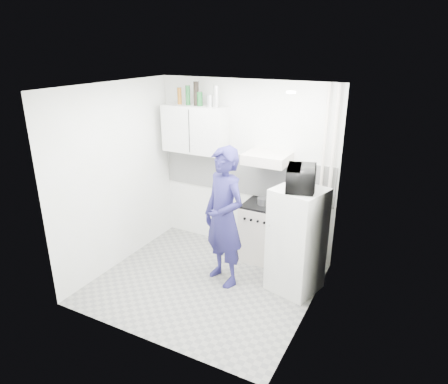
% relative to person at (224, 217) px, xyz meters
% --- Properties ---
extents(floor, '(2.80, 2.80, 0.00)m').
position_rel_person_xyz_m(floor, '(-0.19, -0.20, -0.94)').
color(floor, gray).
rests_on(floor, ground).
extents(ceiling, '(2.80, 2.80, 0.00)m').
position_rel_person_xyz_m(ceiling, '(-0.19, -0.20, 1.66)').
color(ceiling, white).
rests_on(ceiling, wall_back).
extents(wall_back, '(2.80, 0.00, 2.80)m').
position_rel_person_xyz_m(wall_back, '(-0.19, 1.05, 0.36)').
color(wall_back, white).
rests_on(wall_back, floor).
extents(wall_left, '(0.00, 2.60, 2.60)m').
position_rel_person_xyz_m(wall_left, '(-1.59, -0.20, 0.36)').
color(wall_left, white).
rests_on(wall_left, floor).
extents(wall_right, '(0.00, 2.60, 2.60)m').
position_rel_person_xyz_m(wall_right, '(1.21, -0.20, 0.36)').
color(wall_right, white).
rests_on(wall_right, floor).
extents(person, '(0.81, 0.69, 1.88)m').
position_rel_person_xyz_m(person, '(0.00, 0.00, 0.00)').
color(person, navy).
rests_on(person, floor).
extents(stove, '(0.53, 0.53, 0.85)m').
position_rel_person_xyz_m(stove, '(0.21, 0.80, -0.51)').
color(stove, silver).
rests_on(stove, floor).
extents(fridge, '(0.71, 0.71, 1.40)m').
position_rel_person_xyz_m(fridge, '(0.91, 0.27, -0.24)').
color(fridge, silver).
rests_on(fridge, floor).
extents(stove_top, '(0.51, 0.51, 0.03)m').
position_rel_person_xyz_m(stove_top, '(0.21, 0.80, -0.07)').
color(stove_top, black).
rests_on(stove_top, stove).
extents(saucepan, '(0.17, 0.17, 0.09)m').
position_rel_person_xyz_m(saucepan, '(0.23, 0.79, -0.01)').
color(saucepan, silver).
rests_on(saucepan, stove_top).
extents(microwave, '(0.57, 0.46, 0.28)m').
position_rel_person_xyz_m(microwave, '(0.91, 0.27, 0.60)').
color(microwave, black).
rests_on(microwave, fridge).
extents(bottle_b, '(0.06, 0.06, 0.25)m').
position_rel_person_xyz_m(bottle_b, '(-1.21, 0.88, 1.38)').
color(bottle_b, brown).
rests_on(bottle_b, upper_cabinet).
extents(bottle_c, '(0.07, 0.07, 0.29)m').
position_rel_person_xyz_m(bottle_c, '(-1.06, 0.88, 1.40)').
color(bottle_c, '#144C1E').
rests_on(bottle_c, upper_cabinet).
extents(bottle_d, '(0.08, 0.08, 0.34)m').
position_rel_person_xyz_m(bottle_d, '(-0.91, 0.88, 1.43)').
color(bottle_d, black).
rests_on(bottle_d, upper_cabinet).
extents(canister_a, '(0.08, 0.08, 0.20)m').
position_rel_person_xyz_m(canister_a, '(-0.85, 0.88, 1.36)').
color(canister_a, '#144C1E').
rests_on(canister_a, upper_cabinet).
extents(canister_b, '(0.09, 0.09, 0.18)m').
position_rel_person_xyz_m(canister_b, '(-0.69, 0.88, 1.35)').
color(canister_b, silver).
rests_on(canister_b, upper_cabinet).
extents(bottle_e, '(0.08, 0.08, 0.31)m').
position_rel_person_xyz_m(bottle_e, '(-0.59, 0.88, 1.41)').
color(bottle_e, silver).
rests_on(bottle_e, upper_cabinet).
extents(upper_cabinet, '(1.00, 0.35, 0.70)m').
position_rel_person_xyz_m(upper_cabinet, '(-0.94, 0.88, 0.91)').
color(upper_cabinet, silver).
rests_on(upper_cabinet, wall_back).
extents(range_hood, '(0.60, 0.50, 0.14)m').
position_rel_person_xyz_m(range_hood, '(0.26, 0.80, 0.63)').
color(range_hood, silver).
rests_on(range_hood, wall_back).
extents(backsplash, '(2.74, 0.03, 0.60)m').
position_rel_person_xyz_m(backsplash, '(-0.19, 1.04, 0.26)').
color(backsplash, white).
rests_on(backsplash, wall_back).
extents(pipe_a, '(0.05, 0.05, 2.60)m').
position_rel_person_xyz_m(pipe_a, '(1.11, 0.97, 0.36)').
color(pipe_a, silver).
rests_on(pipe_a, floor).
extents(pipe_b, '(0.04, 0.04, 2.60)m').
position_rel_person_xyz_m(pipe_b, '(0.99, 0.97, 0.36)').
color(pipe_b, silver).
rests_on(pipe_b, floor).
extents(ceiling_spot_fixture, '(0.10, 0.10, 0.02)m').
position_rel_person_xyz_m(ceiling_spot_fixture, '(0.81, 0.00, 1.63)').
color(ceiling_spot_fixture, white).
rests_on(ceiling_spot_fixture, ceiling).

